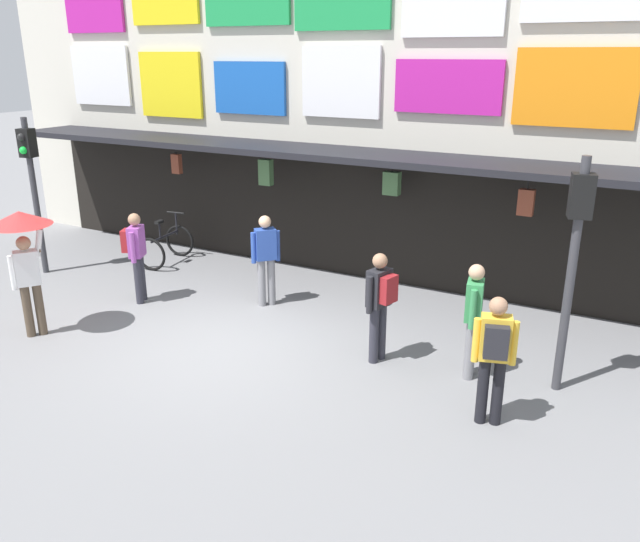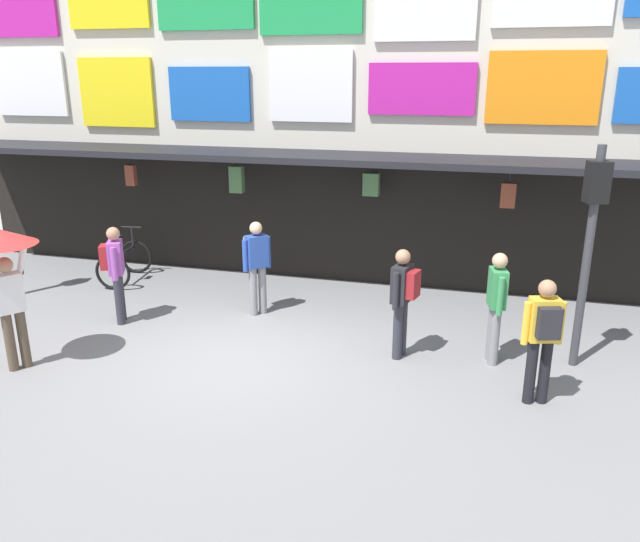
# 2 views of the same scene
# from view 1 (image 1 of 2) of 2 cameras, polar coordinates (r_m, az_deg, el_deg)

# --- Properties ---
(ground_plane) EXTENTS (80.00, 80.00, 0.00)m
(ground_plane) POSITION_cam_1_polar(r_m,az_deg,el_deg) (10.27, -8.41, -6.53)
(ground_plane) COLOR slate
(shopfront) EXTENTS (18.00, 2.60, 8.00)m
(shopfront) POSITION_cam_1_polar(r_m,az_deg,el_deg) (13.21, 3.12, 17.10)
(shopfront) COLOR beige
(shopfront) RESTS_ON ground
(traffic_light_near) EXTENTS (0.32, 0.35, 3.20)m
(traffic_light_near) POSITION_cam_1_polar(r_m,az_deg,el_deg) (14.13, -24.46, 8.14)
(traffic_light_near) COLOR #38383D
(traffic_light_near) RESTS_ON ground
(traffic_light_far) EXTENTS (0.33, 0.35, 3.20)m
(traffic_light_far) POSITION_cam_1_polar(r_m,az_deg,el_deg) (8.73, 21.92, 2.67)
(traffic_light_far) COLOR #38383D
(traffic_light_far) RESTS_ON ground
(bicycle_parked) EXTENTS (0.87, 1.24, 1.05)m
(bicycle_parked) POSITION_cam_1_polar(r_m,az_deg,el_deg) (14.31, -13.64, 2.22)
(bicycle_parked) COLOR black
(bicycle_parked) RESTS_ON ground
(pedestrian_in_green) EXTENTS (0.51, 0.43, 1.68)m
(pedestrian_in_green) POSITION_cam_1_polar(r_m,az_deg,el_deg) (7.97, 15.33, -7.02)
(pedestrian_in_green) COLOR black
(pedestrian_in_green) RESTS_ON ground
(pedestrian_in_white) EXTENTS (0.45, 0.49, 1.68)m
(pedestrian_in_white) POSITION_cam_1_polar(r_m,az_deg,el_deg) (12.01, -16.16, 1.75)
(pedestrian_in_white) COLOR #2D2D38
(pedestrian_in_white) RESTS_ON ground
(pedestrian_in_red) EXTENTS (0.42, 0.52, 1.68)m
(pedestrian_in_red) POSITION_cam_1_polar(r_m,az_deg,el_deg) (9.31, 5.41, -2.56)
(pedestrian_in_red) COLOR #2D2D38
(pedestrian_in_red) RESTS_ON ground
(pedestrian_in_black) EXTENTS (0.47, 0.47, 1.68)m
(pedestrian_in_black) POSITION_cam_1_polar(r_m,az_deg,el_deg) (11.44, -4.91, 1.60)
(pedestrian_in_black) COLOR gray
(pedestrian_in_black) RESTS_ON ground
(pedestrian_in_yellow) EXTENTS (0.29, 0.52, 1.68)m
(pedestrian_in_yellow) POSITION_cam_1_polar(r_m,az_deg,el_deg) (9.09, 13.55, -3.82)
(pedestrian_in_yellow) COLOR gray
(pedestrian_in_yellow) RESTS_ON ground
(pedestrian_with_umbrella) EXTENTS (0.96, 0.96, 2.08)m
(pedestrian_with_umbrella) POSITION_cam_1_polar(r_m,az_deg,el_deg) (10.96, -25.09, 2.65)
(pedestrian_with_umbrella) COLOR brown
(pedestrian_with_umbrella) RESTS_ON ground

